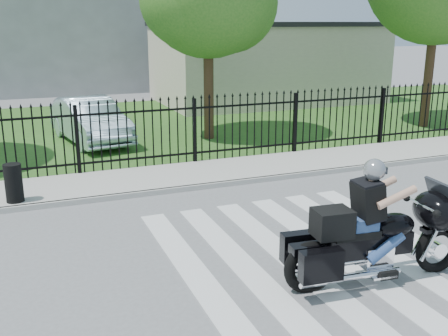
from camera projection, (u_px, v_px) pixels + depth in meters
name	position (u px, v px, depth m)	size (l,w,h in m)	color
ground	(311.00, 255.00, 8.65)	(120.00, 120.00, 0.00)	slate
crosswalk	(311.00, 255.00, 8.65)	(5.00, 5.50, 0.01)	silver
sidewalk	(208.00, 173.00, 13.11)	(40.00, 2.00, 0.12)	#ADAAA3
curb	(222.00, 184.00, 12.21)	(40.00, 0.12, 0.12)	#ADAAA3
grass_strip	(143.00, 125.00, 19.38)	(40.00, 12.00, 0.02)	#28551D
iron_fence	(195.00, 132.00, 13.77)	(26.00, 0.04, 1.80)	black
building_low	(266.00, 64.00, 24.98)	(10.00, 6.00, 3.50)	#B4AA96
building_low_roof	(267.00, 24.00, 24.48)	(10.20, 6.20, 0.20)	black
motorcycle_rider	(373.00, 232.00, 7.57)	(2.91, 1.06, 1.92)	black
parked_car	(90.00, 120.00, 16.50)	(1.48, 4.24, 1.40)	#ADC9DA
litter_bin	(14.00, 183.00, 10.75)	(0.36, 0.36, 0.80)	black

